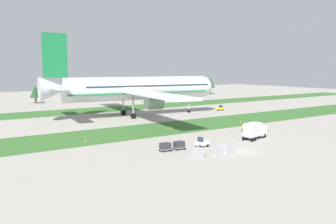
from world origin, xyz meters
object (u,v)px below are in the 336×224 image
at_px(baggage_tug, 202,143).
at_px(uld_container_0, 197,153).
at_px(taxiway_marker_1, 171,128).
at_px(airliner, 136,88).
at_px(pushback_tractor, 220,108).
at_px(uld_container_2, 226,149).
at_px(cargo_dolly_lead, 179,145).
at_px(ground_crew_marshaller, 242,128).
at_px(taxiway_marker_2, 85,141).
at_px(uld_container_1, 219,150).
at_px(cargo_dolly_second, 165,146).
at_px(catering_truck, 255,130).
at_px(taxiway_marker_0, 241,122).

xyz_separation_m(baggage_tug, uld_container_0, (-5.76, -5.75, 0.00)).
bearing_deg(taxiway_marker_1, airliner, 82.16).
relative_size(pushback_tractor, uld_container_2, 1.36).
bearing_deg(cargo_dolly_lead, pushback_tractor, 137.83).
xyz_separation_m(ground_crew_marshaller, uld_container_2, (-17.78, -13.42, -0.07)).
xyz_separation_m(pushback_tractor, ground_crew_marshaller, (-24.08, -34.71, 0.13)).
distance_m(taxiway_marker_1, taxiway_marker_2, 23.44).
bearing_deg(cargo_dolly_lead, uld_container_1, 35.19).
bearing_deg(pushback_tractor, cargo_dolly_second, 134.73).
relative_size(catering_truck, uld_container_1, 3.66).
distance_m(catering_truck, taxiway_marker_2, 36.27).
height_order(cargo_dolly_lead, taxiway_marker_2, cargo_dolly_lead).
height_order(cargo_dolly_second, catering_truck, catering_truck).
bearing_deg(cargo_dolly_lead, uld_container_0, 0.03).
bearing_deg(baggage_tug, cargo_dolly_second, -90.00).
relative_size(catering_truck, pushback_tractor, 2.69).
distance_m(catering_truck, pushback_tractor, 50.31).
relative_size(airliner, cargo_dolly_lead, 30.26).
xyz_separation_m(airliner, pushback_tractor, (32.98, -3.32, -8.21)).
relative_size(ground_crew_marshaller, taxiway_marker_1, 2.49).
bearing_deg(taxiway_marker_2, taxiway_marker_0, 1.17).
xyz_separation_m(ground_crew_marshaller, taxiway_marker_2, (-35.67, 9.86, -0.65)).
xyz_separation_m(taxiway_marker_0, taxiway_marker_1, (-22.72, 1.83, 0.11)).
bearing_deg(cargo_dolly_second, taxiway_marker_2, -141.27).
relative_size(cargo_dolly_second, taxiway_marker_2, 3.94).
relative_size(cargo_dolly_lead, cargo_dolly_second, 1.00).
xyz_separation_m(cargo_dolly_second, uld_container_1, (6.60, -7.27, -0.17)).
relative_size(cargo_dolly_second, taxiway_marker_1, 3.38).
distance_m(airliner, cargo_dolly_second, 47.72).
bearing_deg(uld_container_1, cargo_dolly_second, 132.23).
distance_m(pushback_tractor, taxiway_marker_1, 42.64).
relative_size(baggage_tug, taxiway_marker_1, 3.92).
height_order(baggage_tug, cargo_dolly_second, baggage_tug).
bearing_deg(uld_container_0, cargo_dolly_lead, 83.11).
bearing_deg(cargo_dolly_second, pushback_tractor, 135.92).
bearing_deg(catering_truck, uld_container_2, -81.12).
xyz_separation_m(uld_container_0, uld_container_2, (6.07, -0.91, 0.06)).
xyz_separation_m(uld_container_2, taxiway_marker_1, (5.38, 26.05, -0.53)).
distance_m(ground_crew_marshaller, uld_container_0, 26.93).
bearing_deg(uld_container_2, ground_crew_marshaller, 37.05).
height_order(uld_container_1, taxiway_marker_0, uld_container_1).
xyz_separation_m(cargo_dolly_lead, cargo_dolly_second, (-2.88, 0.35, 0.00)).
relative_size(cargo_dolly_lead, pushback_tractor, 0.87).
height_order(pushback_tractor, taxiway_marker_0, pushback_tractor).
height_order(ground_crew_marshaller, taxiway_marker_0, ground_crew_marshaller).
height_order(baggage_tug, uld_container_2, baggage_tug).
xyz_separation_m(cargo_dolly_lead, ground_crew_marshaller, (23.08, 6.15, 0.03)).
relative_size(cargo_dolly_second, taxiway_marker_0, 4.89).
bearing_deg(uld_container_0, taxiway_marker_2, 117.86).
bearing_deg(catering_truck, uld_container_0, -90.21).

